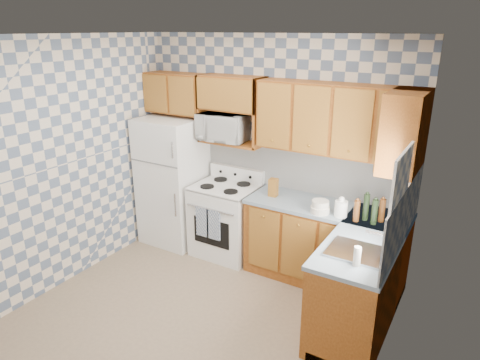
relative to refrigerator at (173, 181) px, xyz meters
name	(u,v)px	position (x,y,z in m)	size (l,w,h in m)	color
floor	(198,317)	(1.27, -1.25, -0.84)	(3.40, 3.40, 0.00)	#796450
back_wall	(272,151)	(1.27, 0.35, 0.51)	(3.40, 0.02, 2.70)	slate
right_wall	(385,237)	(2.97, -1.25, 0.51)	(0.02, 3.20, 2.70)	slate
backsplash_back	(302,168)	(1.68, 0.34, 0.36)	(2.60, 0.01, 0.56)	white
backsplash_right	(404,216)	(2.96, -0.45, 0.36)	(0.01, 1.60, 0.56)	white
refrigerator	(173,181)	(0.00, 0.00, 0.00)	(0.75, 0.70, 1.68)	white
stove_body	(226,220)	(0.80, 0.03, -0.39)	(0.76, 0.65, 0.90)	white
cooktop	(225,187)	(0.80, 0.03, 0.07)	(0.76, 0.65, 0.03)	silver
backguard	(237,173)	(0.80, 0.30, 0.16)	(0.76, 0.08, 0.17)	white
dish_towel_left	(203,222)	(0.69, -0.32, -0.30)	(0.18, 0.03, 0.38)	navy
dish_towel_right	(213,225)	(0.85, -0.32, -0.30)	(0.18, 0.03, 0.38)	navy
base_cabinets_back	(324,245)	(2.10, 0.05, -0.40)	(1.75, 0.60, 0.88)	#69310F
base_cabinets_right	(362,281)	(2.67, -0.45, -0.40)	(0.60, 1.60, 0.88)	#69310F
countertop_back	(327,208)	(2.10, 0.05, 0.06)	(1.77, 0.63, 0.04)	slate
countertop_right	(367,238)	(2.67, -0.45, 0.06)	(0.63, 1.60, 0.04)	slate
upper_cabinets_back	(337,120)	(2.10, 0.19, 1.01)	(1.75, 0.33, 0.74)	#69310F
upper_cabinets_fridge	(177,93)	(-0.02, 0.19, 1.13)	(0.82, 0.33, 0.50)	#69310F
upper_cabinets_right	(405,131)	(2.81, 0.00, 1.01)	(0.33, 0.70, 0.74)	#69310F
microwave_shelf	(232,142)	(0.80, 0.19, 0.60)	(0.80, 0.33, 0.03)	#69310F
microwave	(224,127)	(0.69, 0.18, 0.78)	(0.60, 0.41, 0.33)	white
sink	(357,252)	(2.67, -0.80, 0.09)	(0.48, 0.40, 0.03)	#B7B7BC
window	(398,203)	(2.96, -0.80, 0.61)	(0.02, 0.66, 0.86)	silver
bottle_0	(366,207)	(2.55, -0.08, 0.22)	(0.06, 0.06, 0.28)	black
bottle_1	(374,212)	(2.65, -0.14, 0.21)	(0.06, 0.06, 0.26)	black
bottle_2	(382,210)	(2.70, -0.04, 0.20)	(0.06, 0.06, 0.24)	#5A3013
bottle_3	(357,211)	(2.48, -0.16, 0.19)	(0.06, 0.06, 0.22)	#5A3013
knife_block	(273,187)	(1.46, 0.02, 0.18)	(0.09, 0.09, 0.21)	brown
electric_kettle	(341,209)	(2.31, -0.13, 0.16)	(0.13, 0.13, 0.17)	white
food_containers	(320,207)	(2.10, -0.15, 0.15)	(0.20, 0.20, 0.13)	beige
soap_bottle	(357,256)	(2.73, -1.01, 0.17)	(0.06, 0.06, 0.17)	beige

